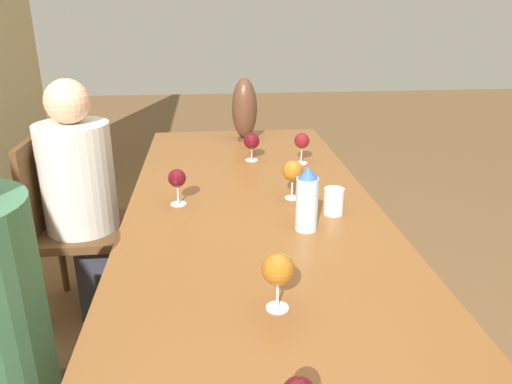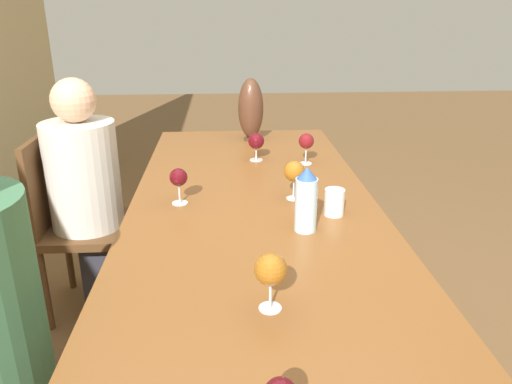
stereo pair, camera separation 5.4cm
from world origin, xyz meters
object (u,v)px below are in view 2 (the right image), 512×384
(wine_glass_0, at_px, (179,178))
(person_far, at_px, (88,193))
(chair_far, at_px, (75,219))
(wine_glass_4, at_px, (294,172))
(water_bottle, at_px, (306,200))
(wine_glass_3, at_px, (272,270))
(wine_glass_2, at_px, (306,142))
(wine_glass_1, at_px, (256,141))
(water_tumbler, at_px, (334,202))
(vase, at_px, (251,109))

(wine_glass_0, height_order, person_far, person_far)
(wine_glass_0, bearing_deg, chair_far, 50.00)
(person_far, bearing_deg, wine_glass_4, -116.00)
(water_bottle, xyz_separation_m, wine_glass_3, (-0.46, 0.16, 0.00))
(wine_glass_2, bearing_deg, chair_far, 89.83)
(chair_far, bearing_deg, wine_glass_2, -90.17)
(chair_far, bearing_deg, wine_glass_3, -144.63)
(wine_glass_1, height_order, person_far, person_far)
(water_tumbler, bearing_deg, wine_glass_4, 37.19)
(chair_far, bearing_deg, vase, -63.33)
(water_bottle, bearing_deg, wine_glass_2, -9.08)
(water_tumbler, height_order, wine_glass_2, wine_glass_2)
(wine_glass_0, height_order, wine_glass_3, wine_glass_3)
(wine_glass_2, relative_size, person_far, 0.13)
(water_bottle, relative_size, wine_glass_4, 1.45)
(vase, xyz_separation_m, chair_far, (-0.45, 0.90, -0.45))
(person_far, bearing_deg, wine_glass_2, -90.18)
(vase, xyz_separation_m, wine_glass_3, (-1.66, 0.04, -0.07))
(vase, relative_size, wine_glass_4, 2.21)
(water_bottle, height_order, wine_glass_3, water_bottle)
(wine_glass_4, bearing_deg, wine_glass_3, 168.13)
(water_bottle, bearing_deg, water_tumbler, -45.26)
(wine_glass_4, bearing_deg, wine_glass_1, 12.51)
(water_tumbler, distance_m, wine_glass_4, 0.22)
(person_far, bearing_deg, wine_glass_1, -85.21)
(water_bottle, distance_m, water_tumbler, 0.19)
(wine_glass_3, xyz_separation_m, wine_glass_4, (0.75, -0.16, 0.00))
(water_tumbler, distance_m, wine_glass_1, 0.73)
(wine_glass_4, bearing_deg, water_bottle, -179.83)
(wine_glass_0, height_order, wine_glass_1, wine_glass_0)
(wine_glass_0, xyz_separation_m, person_far, (0.48, 0.48, -0.23))
(wine_glass_1, bearing_deg, wine_glass_4, -167.49)
(water_tumbler, distance_m, wine_glass_3, 0.66)
(wine_glass_2, distance_m, wine_glass_4, 0.47)
(vase, height_order, wine_glass_3, vase)
(water_bottle, xyz_separation_m, wine_glass_0, (0.27, 0.45, -0.01))
(wine_glass_3, xyz_separation_m, person_far, (1.21, 0.78, -0.24))
(person_far, bearing_deg, chair_far, 90.00)
(wine_glass_4, bearing_deg, chair_far, 65.89)
(wine_glass_1, relative_size, person_far, 0.12)
(vase, relative_size, wine_glass_3, 2.22)
(water_tumbler, bearing_deg, wine_glass_3, 154.03)
(water_tumbler, bearing_deg, wine_glass_2, 0.68)
(wine_glass_3, bearing_deg, water_bottle, -19.05)
(wine_glass_1, distance_m, wine_glass_2, 0.25)
(vase, distance_m, wine_glass_0, 0.99)
(wine_glass_1, relative_size, wine_glass_4, 0.88)
(vase, xyz_separation_m, wine_glass_0, (-0.93, 0.33, -0.08))
(wine_glass_4, distance_m, person_far, 1.07)
(wine_glass_1, relative_size, chair_far, 0.15)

